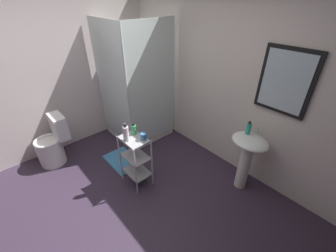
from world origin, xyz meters
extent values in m
cube|color=#342739|center=(0.00, 0.00, -0.01)|extent=(4.20, 4.20, 0.02)
cube|color=beige|center=(0.00, 1.85, 1.25)|extent=(4.20, 0.10, 2.50)
cube|color=black|center=(0.83, 1.78, 1.47)|extent=(0.56, 0.03, 0.72)
cube|color=silver|center=(0.83, 1.76, 1.47)|extent=(0.48, 0.01, 0.64)
cube|color=silver|center=(-1.85, 0.00, 1.25)|extent=(0.10, 4.20, 2.50)
cube|color=white|center=(-1.31, 1.27, 0.05)|extent=(0.90, 0.90, 0.10)
cube|color=silver|center=(-1.31, 0.82, 1.05)|extent=(0.90, 0.02, 1.90)
cube|color=silver|center=(-0.86, 1.27, 1.05)|extent=(0.02, 0.90, 1.90)
cylinder|color=silver|center=(-0.86, 0.82, 1.05)|extent=(0.04, 0.04, 1.90)
cylinder|color=silver|center=(-1.31, 1.27, 0.10)|extent=(0.08, 0.08, 0.00)
cylinder|color=white|center=(0.73, 1.52, 0.34)|extent=(0.15, 0.15, 0.68)
ellipsoid|color=white|center=(0.73, 1.52, 0.75)|extent=(0.46, 0.37, 0.13)
cylinder|color=silver|center=(0.73, 1.64, 0.86)|extent=(0.03, 0.03, 0.10)
cylinder|color=white|center=(-1.48, -0.25, 0.20)|extent=(0.37, 0.37, 0.40)
torus|color=white|center=(-1.48, -0.25, 0.42)|extent=(0.37, 0.37, 0.04)
cube|color=white|center=(-1.48, -0.04, 0.58)|extent=(0.35, 0.17, 0.36)
cylinder|color=silver|center=(-0.45, 0.37, 0.37)|extent=(0.02, 0.02, 0.74)
cylinder|color=silver|center=(-0.09, 0.37, 0.37)|extent=(0.02, 0.02, 0.74)
cylinder|color=silver|center=(-0.45, 0.63, 0.37)|extent=(0.02, 0.02, 0.74)
cylinder|color=silver|center=(-0.09, 0.63, 0.37)|extent=(0.02, 0.02, 0.74)
cube|color=#99999E|center=(-0.27, 0.50, 0.18)|extent=(0.36, 0.26, 0.02)
cube|color=#99999E|center=(-0.27, 0.50, 0.45)|extent=(0.36, 0.26, 0.02)
cube|color=#99999E|center=(-0.27, 0.50, 0.73)|extent=(0.36, 0.26, 0.02)
cylinder|color=#2DBC99|center=(0.66, 1.56, 0.88)|extent=(0.06, 0.06, 0.14)
cylinder|color=black|center=(0.66, 1.56, 0.97)|extent=(0.03, 0.03, 0.03)
cylinder|color=#3A9A5A|center=(-0.35, 0.57, 0.81)|extent=(0.06, 0.06, 0.13)
cylinder|color=black|center=(-0.35, 0.57, 0.89)|extent=(0.03, 0.03, 0.03)
cylinder|color=white|center=(-0.29, 0.42, 0.84)|extent=(0.07, 0.07, 0.20)
cylinder|color=#333338|center=(-0.29, 0.42, 0.96)|extent=(0.04, 0.04, 0.05)
cylinder|color=#3870B2|center=(-0.17, 0.59, 0.78)|extent=(0.07, 0.07, 0.09)
cube|color=teal|center=(-0.79, 0.57, 0.01)|extent=(0.60, 0.40, 0.02)
camera|label=1|loc=(1.65, -0.64, 2.30)|focal=23.10mm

